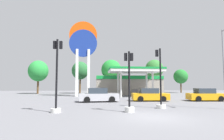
# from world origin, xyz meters

# --- Properties ---
(ground_plane) EXTENTS (90.00, 90.00, 0.00)m
(ground_plane) POSITION_xyz_m (0.00, 0.00, 0.00)
(ground_plane) COLOR slate
(ground_plane) RESTS_ON ground
(gas_station) EXTENTS (12.28, 13.50, 4.52)m
(gas_station) POSITION_xyz_m (2.69, 24.24, 2.01)
(gas_station) COLOR gray
(gas_station) RESTS_ON ground
(station_pole_sign) EXTENTS (4.56, 0.56, 12.34)m
(station_pole_sign) POSITION_xyz_m (-5.64, 18.97, 7.90)
(station_pole_sign) COLOR white
(station_pole_sign) RESTS_ON ground
(car_0) EXTENTS (4.28, 2.17, 1.49)m
(car_0) POSITION_xyz_m (9.44, 9.76, 0.67)
(car_0) COLOR black
(car_0) RESTS_ON ground
(car_1) EXTENTS (4.51, 2.30, 1.56)m
(car_1) POSITION_xyz_m (-3.20, 9.79, 0.71)
(car_1) COLOR black
(car_1) RESTS_ON ground
(car_2) EXTENTS (4.31, 2.12, 1.51)m
(car_2) POSITION_xyz_m (2.84, 10.23, 0.68)
(car_2) COLOR black
(car_2) RESTS_ON ground
(traffic_signal_0) EXTENTS (0.68, 0.70, 4.35)m
(traffic_signal_0) POSITION_xyz_m (-1.12, 2.05, 1.53)
(traffic_signal_0) COLOR silver
(traffic_signal_0) RESTS_ON ground
(traffic_signal_1) EXTENTS (0.71, 0.71, 5.21)m
(traffic_signal_1) POSITION_xyz_m (-6.29, 2.35, 1.98)
(traffic_signal_1) COLOR silver
(traffic_signal_1) RESTS_ON ground
(traffic_signal_2) EXTENTS (0.76, 0.76, 4.98)m
(traffic_signal_2) POSITION_xyz_m (1.83, 3.86, 1.42)
(traffic_signal_2) COLOR silver
(traffic_signal_2) RESTS_ON ground
(tree_0) EXTENTS (4.00, 4.00, 6.83)m
(tree_0) POSITION_xyz_m (-15.33, 27.72, 4.66)
(tree_0) COLOR brown
(tree_0) RESTS_ON ground
(tree_1) EXTENTS (3.55, 3.55, 6.77)m
(tree_1) POSITION_xyz_m (-6.86, 28.30, 4.83)
(tree_1) COLOR brown
(tree_1) RESTS_ON ground
(tree_2) EXTENTS (4.43, 4.43, 7.47)m
(tree_2) POSITION_xyz_m (-0.09, 30.06, 5.20)
(tree_2) COLOR brown
(tree_2) RESTS_ON ground
(tree_3) EXTENTS (3.88, 3.88, 7.34)m
(tree_3) POSITION_xyz_m (9.23, 28.07, 5.28)
(tree_3) COLOR brown
(tree_3) RESTS_ON ground
(tree_4) EXTENTS (3.20, 3.20, 5.38)m
(tree_4) POSITION_xyz_m (16.08, 29.85, 3.72)
(tree_4) COLOR brown
(tree_4) RESTS_ON ground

